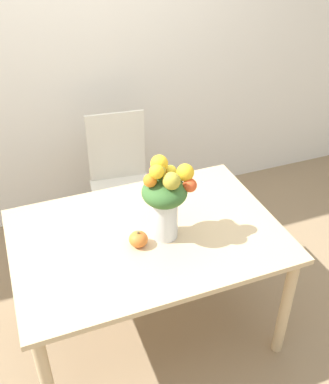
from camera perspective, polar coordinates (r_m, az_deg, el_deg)
ground_plane at (r=2.86m, az=-1.90°, el=-16.57°), size 12.00×12.00×0.00m
wall_back at (r=3.24m, az=-10.87°, el=18.22°), size 8.00×0.06×2.70m
dining_table at (r=2.40m, az=-2.19°, el=-6.90°), size 1.38×0.96×0.73m
flower_vase at (r=2.19m, az=0.10°, el=-0.76°), size 0.26×0.22×0.44m
pumpkin at (r=2.25m, az=-3.33°, el=-5.99°), size 0.10×0.10×0.09m
dining_chair_near_window at (r=3.15m, az=-5.51°, el=1.21°), size 0.47×0.47×0.98m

